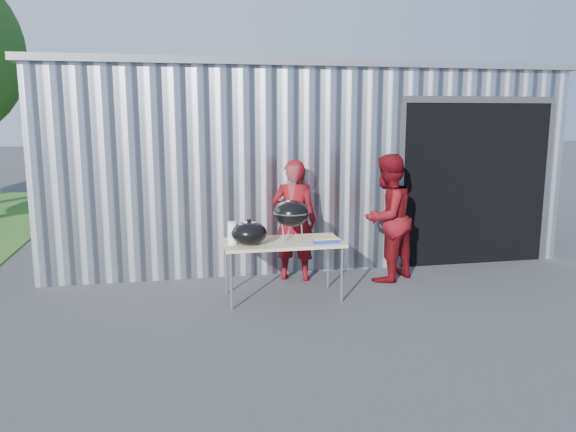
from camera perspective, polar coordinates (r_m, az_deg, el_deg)
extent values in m
plane|color=#343437|center=(6.75, 0.17, -9.87)|extent=(80.00, 80.00, 0.00)
cube|color=silver|center=(11.13, -0.73, 5.98)|extent=(8.00, 6.00, 3.00)
cube|color=slate|center=(11.13, -0.75, 13.97)|extent=(8.20, 6.20, 0.10)
cube|color=black|center=(9.70, 16.79, 3.45)|extent=(2.40, 1.20, 2.50)
cube|color=#4C4C51|center=(9.15, 18.93, 11.12)|extent=(2.52, 0.08, 0.10)
cube|color=tan|center=(7.10, -0.55, -2.72)|extent=(1.50, 0.75, 0.04)
cylinder|color=silver|center=(6.79, -5.79, -6.63)|extent=(0.03, 0.03, 0.71)
cylinder|color=silver|center=(7.06, 5.49, -5.98)|extent=(0.03, 0.03, 0.71)
cylinder|color=silver|center=(7.40, -6.29, -5.24)|extent=(0.03, 0.03, 0.71)
cylinder|color=silver|center=(7.64, 4.10, -4.70)|extent=(0.03, 0.03, 0.71)
ellipsoid|color=black|center=(7.10, 0.34, 0.27)|extent=(0.45, 0.45, 0.34)
cylinder|color=silver|center=(7.10, 0.34, 0.36)|extent=(0.46, 0.46, 0.02)
cylinder|color=silver|center=(7.10, 0.34, 0.47)|extent=(0.43, 0.43, 0.01)
cylinder|color=silver|center=(7.28, 0.11, -1.26)|extent=(0.02, 0.02, 0.24)
cylinder|color=silver|center=(7.05, -0.50, -1.63)|extent=(0.02, 0.02, 0.24)
cylinder|color=silver|center=(7.10, 1.42, -1.55)|extent=(0.02, 0.02, 0.24)
cylinder|color=#CD7E49|center=(7.07, -0.77, 0.54)|extent=(0.02, 0.14, 0.02)
cylinder|color=#CD7E49|center=(7.08, -0.52, 0.55)|extent=(0.02, 0.14, 0.02)
cylinder|color=#CD7E49|center=(7.08, -0.28, 0.56)|extent=(0.02, 0.14, 0.02)
cylinder|color=#CD7E49|center=(7.09, -0.03, 0.57)|extent=(0.02, 0.14, 0.02)
cylinder|color=#CD7E49|center=(7.09, 0.22, 0.57)|extent=(0.02, 0.14, 0.02)
cylinder|color=#CD7E49|center=(7.10, 0.47, 0.58)|extent=(0.02, 0.14, 0.02)
cylinder|color=#CD7E49|center=(7.11, 0.72, 0.59)|extent=(0.02, 0.14, 0.02)
cylinder|color=#CD7E49|center=(7.11, 0.96, 0.60)|extent=(0.02, 0.14, 0.02)
cylinder|color=#CD7E49|center=(7.12, 1.21, 0.61)|extent=(0.02, 0.14, 0.02)
cylinder|color=#CD7E49|center=(7.13, 1.45, 0.62)|extent=(0.02, 0.14, 0.02)
cone|color=silver|center=(7.06, 0.35, 2.87)|extent=(0.20, 0.20, 0.55)
ellipsoid|color=black|center=(6.90, -3.98, -1.73)|extent=(0.44, 0.44, 0.29)
cylinder|color=black|center=(6.87, -4.00, -0.44)|extent=(0.05, 0.05, 0.03)
cylinder|color=white|center=(6.92, -5.67, -1.74)|extent=(0.12, 0.12, 0.28)
cube|color=white|center=(7.18, -5.15, -2.03)|extent=(0.20, 0.15, 0.10)
cube|color=#182C9E|center=(6.96, 3.88, -2.61)|extent=(0.32, 0.06, 0.05)
cube|color=yellow|center=(6.95, 3.89, -2.37)|extent=(0.32, 0.06, 0.01)
imported|color=#5C0A10|center=(7.90, 0.65, -0.42)|extent=(0.73, 0.60, 1.72)
imported|color=#5C0A10|center=(8.00, 10.02, -0.19)|extent=(1.10, 1.05, 1.79)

